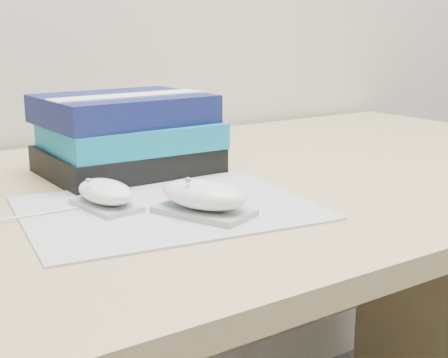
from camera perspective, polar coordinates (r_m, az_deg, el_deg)
desk at (r=1.07m, az=-4.03°, el=-11.65°), size 1.60×0.80×0.73m
mousepad at (r=0.80m, az=-5.24°, el=-2.66°), size 0.39×0.32×0.00m
mouse_rear at (r=0.80m, az=-10.78°, el=-1.35°), size 0.06×0.10×0.04m
mouse_front at (r=0.76m, az=-1.86°, el=-1.68°), size 0.10×0.13×0.05m
book_stack at (r=0.99m, az=-8.87°, el=4.04°), size 0.26×0.21×0.12m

